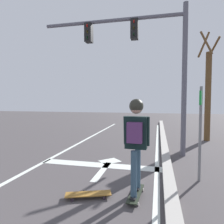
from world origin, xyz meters
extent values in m
cube|color=silver|center=(0.22, 6.00, 0.00)|extent=(0.12, 20.00, 0.01)
cube|color=silver|center=(3.41, 6.00, 0.00)|extent=(0.12, 20.00, 0.01)
cube|color=silver|center=(1.89, 6.51, 0.00)|extent=(3.34, 0.40, 0.01)
cube|color=silver|center=(2.06, 6.06, 0.00)|extent=(0.16, 1.40, 0.01)
cube|color=silver|center=(2.06, 6.91, 0.00)|extent=(0.71, 0.71, 0.01)
cube|color=#A5A19A|center=(3.66, 6.00, 0.07)|extent=(0.24, 24.00, 0.14)
cube|color=black|center=(3.04, 4.90, 0.08)|extent=(0.25, 0.83, 0.02)
cube|color=#B2B2B7|center=(3.06, 5.18, 0.06)|extent=(0.16, 0.06, 0.01)
cylinder|color=silver|center=(2.97, 5.18, 0.03)|extent=(0.03, 0.06, 0.06)
cylinder|color=silver|center=(3.15, 5.17, 0.03)|extent=(0.03, 0.06, 0.06)
cube|color=#B2B2B7|center=(3.02, 4.62, 0.06)|extent=(0.16, 0.06, 0.01)
cylinder|color=silver|center=(2.93, 4.63, 0.03)|extent=(0.03, 0.06, 0.06)
cylinder|color=silver|center=(3.11, 4.62, 0.03)|extent=(0.03, 0.06, 0.06)
cylinder|color=#334D61|center=(3.05, 5.09, 0.50)|extent=(0.11, 0.11, 0.83)
cube|color=black|center=(3.05, 5.09, 0.10)|extent=(0.11, 0.25, 0.03)
cylinder|color=#334D61|center=(3.02, 4.71, 0.50)|extent=(0.11, 0.11, 0.83)
cube|color=black|center=(3.02, 4.71, 0.10)|extent=(0.11, 0.25, 0.03)
cube|color=black|center=(3.04, 4.90, 1.20)|extent=(0.40, 0.21, 0.58)
cylinder|color=black|center=(2.84, 4.94, 1.23)|extent=(0.07, 0.13, 0.53)
cylinder|color=black|center=(3.24, 4.91, 1.23)|extent=(0.07, 0.11, 0.53)
sphere|color=tan|center=(3.04, 4.90, 1.65)|extent=(0.23, 0.23, 0.23)
sphere|color=#2B2B23|center=(3.04, 4.90, 1.68)|extent=(0.26, 0.26, 0.26)
cube|color=#552D60|center=(3.03, 4.76, 1.22)|extent=(0.27, 0.16, 0.36)
cube|color=olive|center=(2.19, 4.68, 0.07)|extent=(0.86, 0.48, 0.02)
cube|color=#B2B2B7|center=(2.46, 4.77, 0.06)|extent=(0.11, 0.18, 0.01)
cylinder|color=#281E27|center=(2.43, 4.87, 0.03)|extent=(0.06, 0.05, 0.05)
cylinder|color=#281E27|center=(2.50, 4.68, 0.03)|extent=(0.06, 0.05, 0.05)
cube|color=#B2B2B7|center=(1.93, 4.58, 0.06)|extent=(0.11, 0.18, 0.01)
cylinder|color=#281E27|center=(1.89, 4.68, 0.03)|extent=(0.06, 0.05, 0.05)
cylinder|color=#281E27|center=(1.96, 4.49, 0.03)|extent=(0.06, 0.05, 0.05)
cylinder|color=#595764|center=(4.21, 8.01, 2.41)|extent=(0.16, 0.16, 4.81)
cylinder|color=#595764|center=(1.83, 8.01, 4.47)|extent=(4.76, 0.12, 0.12)
cube|color=black|center=(2.63, 8.01, 4.12)|extent=(0.24, 0.28, 0.64)
cylinder|color=red|center=(2.63, 7.86, 4.32)|extent=(0.02, 0.10, 0.10)
cylinder|color=#3C3106|center=(2.63, 7.86, 4.12)|extent=(0.02, 0.10, 0.10)
cylinder|color=black|center=(2.63, 7.86, 3.92)|extent=(0.02, 0.10, 0.10)
cube|color=black|center=(1.04, 8.01, 4.12)|extent=(0.24, 0.28, 0.64)
cylinder|color=red|center=(1.04, 7.86, 4.32)|extent=(0.02, 0.10, 0.10)
cylinder|color=#3C3106|center=(1.04, 7.86, 4.12)|extent=(0.02, 0.10, 0.10)
cylinder|color=black|center=(1.04, 7.86, 3.92)|extent=(0.02, 0.10, 0.10)
cylinder|color=slate|center=(4.32, 5.96, 1.04)|extent=(0.06, 0.06, 2.08)
cube|color=#198C33|center=(4.32, 5.96, 1.83)|extent=(0.15, 0.44, 0.30)
cylinder|color=brown|center=(5.54, 10.83, 1.94)|extent=(0.25, 0.25, 3.89)
cylinder|color=brown|center=(5.79, 11.00, 4.15)|extent=(0.41, 0.55, 0.77)
cylinder|color=brown|center=(5.37, 11.07, 4.27)|extent=(0.60, 0.47, 1.19)
cylinder|color=brown|center=(5.37, 10.58, 4.23)|extent=(0.52, 0.40, 1.06)
camera|label=1|loc=(3.42, 1.33, 1.78)|focal=31.94mm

